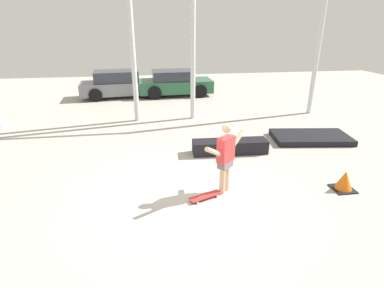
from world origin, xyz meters
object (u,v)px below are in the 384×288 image
Objects in this scene: manual_pad at (311,137)px; parked_car_green at (175,83)px; skateboarder at (226,155)px; skateboard at (205,196)px; traffic_cone at (344,181)px; grind_box at (230,147)px; parked_car_grey at (119,84)px.

parked_car_green is at bearing 116.75° from manual_pad.
skateboarder is 2.15× the size of skateboard.
skateboard is 10.97m from parked_car_green.
skateboarder is at bearing 4.02° from skateboard.
traffic_cone is (3.37, -0.09, 0.17)m from skateboard.
traffic_cone is (2.12, -2.57, 0.03)m from grind_box.
skateboard is at bearing -116.82° from grind_box.
skateboarder reaches higher than parked_car_green.
manual_pad is 0.63× the size of parked_car_green.
parked_car_green is 11.44m from traffic_cone.
parked_car_grey is (-3.17, 10.69, -0.26)m from skateboarder.
parked_car_grey is 8.62× the size of traffic_cone.
skateboarder is 2.97m from traffic_cone.
skateboard is (-0.51, -0.25, -0.88)m from skateboarder.
manual_pad is at bearing 14.21° from skateboard.
grind_box is 0.57× the size of parked_car_green.
parked_car_grey is at bearing 118.70° from traffic_cone.
parked_car_grey is at bearing 114.87° from grind_box.
parked_car_grey reaches higher than traffic_cone.
parked_car_green reaches higher than traffic_cone.
traffic_cone is (-0.94, -3.24, 0.14)m from manual_pad.
parked_car_grey is (-6.97, 7.79, 0.59)m from manual_pad.
parked_car_green reaches higher than manual_pad.
manual_pad is (3.06, 0.67, -0.11)m from grind_box.
traffic_cone reaches higher than grind_box.
grind_box is (1.25, 2.48, 0.14)m from skateboard.
parked_car_green is at bearing 48.75° from skateboarder.
skateboarder is 10.70m from parked_car_green.
skateboard is at bearing 164.02° from skateboarder.
skateboarder is at bearing -78.90° from parked_car_grey.
skateboarder reaches higher than manual_pad.
parked_car_grey is at bearing 64.60° from skateboarder.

